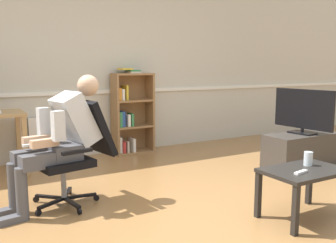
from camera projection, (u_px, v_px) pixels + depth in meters
The scene contains 11 objects.
ground_plane at pixel (201, 213), 3.32m from camera, with size 18.00×18.00×0.00m, color olive.
back_wall at pixel (97, 62), 5.40m from camera, with size 12.00×0.13×2.70m.
bookshelf at pixel (130, 114), 5.53m from camera, with size 0.60×0.29×1.26m.
radiator at pixel (48, 139), 5.08m from camera, with size 0.75×0.08×0.61m.
office_chair at pixel (77, 148), 3.53m from camera, with size 0.80×0.63×0.98m.
person_seated at pixel (59, 137), 3.40m from camera, with size 1.02×0.49×1.21m.
tv_stand at pixel (301, 150), 4.85m from camera, with size 1.01×0.44×0.43m.
tv_screen at pixel (303, 111), 4.77m from camera, with size 0.23×0.83×0.57m.
coffee_table at pixel (304, 177), 3.16m from camera, with size 0.70×0.47×0.43m.
drinking_glass at pixel (308, 159), 3.25m from camera, with size 0.08×0.08×0.12m, color silver.
spare_remote at pixel (301, 172), 3.02m from camera, with size 0.04×0.15×0.02m, color white.
Camera 1 is at (-1.82, -2.61, 1.30)m, focal length 39.95 mm.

